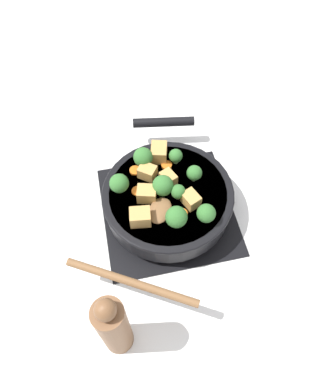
{
  "coord_description": "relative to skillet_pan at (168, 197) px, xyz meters",
  "views": [
    {
      "loc": [
        -0.1,
        -0.45,
        0.79
      ],
      "look_at": [
        0.0,
        0.0,
        0.08
      ],
      "focal_mm": 35.0,
      "sensor_mm": 36.0,
      "label": 1
    }
  ],
  "objects": [
    {
      "name": "ground_plane",
      "position": [
        -0.0,
        -0.0,
        -0.06
      ],
      "size": [
        2.4,
        2.4,
        0.0
      ],
      "primitive_type": "plane",
      "color": "white"
    },
    {
      "name": "front_burner_grate",
      "position": [
        -0.0,
        -0.0,
        -0.05
      ],
      "size": [
        0.31,
        0.31,
        0.03
      ],
      "color": "black",
      "rests_on": "ground_plane"
    },
    {
      "name": "skillet_pan",
      "position": [
        0.0,
        0.0,
        0.0
      ],
      "size": [
        0.3,
        0.4,
        0.06
      ],
      "color": "black",
      "rests_on": "front_burner_grate"
    },
    {
      "name": "wooden_spoon",
      "position": [
        -0.08,
        -0.14,
        0.03
      ],
      "size": [
        0.24,
        0.26,
        0.02
      ],
      "color": "brown",
      "rests_on": "skillet_pan"
    },
    {
      "name": "tofu_cube_center_large",
      "position": [
        0.01,
        0.02,
        0.04
      ],
      "size": [
        0.04,
        0.04,
        0.03
      ],
      "primitive_type": "cube",
      "rotation": [
        0.0,
        0.0,
        2.0
      ],
      "color": "tan",
      "rests_on": "skillet_pan"
    },
    {
      "name": "tofu_cube_near_handle",
      "position": [
        -0.05,
        -0.01,
        0.04
      ],
      "size": [
        0.05,
        0.04,
        0.03
      ],
      "primitive_type": "cube",
      "rotation": [
        0.0,
        0.0,
        2.88
      ],
      "color": "tan",
      "rests_on": "skillet_pan"
    },
    {
      "name": "tofu_cube_east_chunk",
      "position": [
        -0.04,
        0.05,
        0.04
      ],
      "size": [
        0.05,
        0.05,
        0.03
      ],
      "primitive_type": "cube",
      "rotation": [
        0.0,
        0.0,
        2.51
      ],
      "color": "tan",
      "rests_on": "skillet_pan"
    },
    {
      "name": "tofu_cube_west_chunk",
      "position": [
        -0.07,
        -0.06,
        0.04
      ],
      "size": [
        0.05,
        0.04,
        0.03
      ],
      "primitive_type": "cube",
      "rotation": [
        0.0,
        0.0,
        3.02
      ],
      "color": "tan",
      "rests_on": "skillet_pan"
    },
    {
      "name": "tofu_cube_back_piece",
      "position": [
        0.04,
        -0.04,
        0.04
      ],
      "size": [
        0.04,
        0.05,
        0.03
      ],
      "primitive_type": "cube",
      "rotation": [
        0.0,
        0.0,
        1.98
      ],
      "color": "tan",
      "rests_on": "skillet_pan"
    },
    {
      "name": "tofu_cube_front_piece",
      "position": [
        -0.0,
        0.1,
        0.04
      ],
      "size": [
        0.05,
        0.05,
        0.04
      ],
      "primitive_type": "cube",
      "rotation": [
        0.0,
        0.0,
        1.31
      ],
      "color": "tan",
      "rests_on": "skillet_pan"
    },
    {
      "name": "broccoli_floret_near_spoon",
      "position": [
        -0.0,
        -0.08,
        0.05
      ],
      "size": [
        0.05,
        0.05,
        0.05
      ],
      "color": "#709956",
      "rests_on": "skillet_pan"
    },
    {
      "name": "broccoli_floret_center_top",
      "position": [
        -0.1,
        0.02,
        0.05
      ],
      "size": [
        0.04,
        0.04,
        0.05
      ],
      "color": "#709956",
      "rests_on": "skillet_pan"
    },
    {
      "name": "broccoli_floret_east_rim",
      "position": [
        -0.01,
        -0.0,
        0.05
      ],
      "size": [
        0.05,
        0.05,
        0.05
      ],
      "color": "#709956",
      "rests_on": "skillet_pan"
    },
    {
      "name": "broccoli_floret_west_rim",
      "position": [
        0.03,
        0.08,
        0.05
      ],
      "size": [
        0.03,
        0.03,
        0.04
      ],
      "color": "#709956",
      "rests_on": "skillet_pan"
    },
    {
      "name": "broccoli_floret_north_edge",
      "position": [
        0.06,
        0.02,
        0.05
      ],
      "size": [
        0.04,
        0.04,
        0.04
      ],
      "color": "#709956",
      "rests_on": "skillet_pan"
    },
    {
      "name": "broccoli_floret_south_cluster",
      "position": [
        0.06,
        -0.09,
        0.05
      ],
      "size": [
        0.04,
        0.04,
        0.05
      ],
      "color": "#709956",
      "rests_on": "skillet_pan"
    },
    {
      "name": "broccoli_floret_mid_floret",
      "position": [
        0.02,
        -0.02,
        0.05
      ],
      "size": [
        0.03,
        0.03,
        0.04
      ],
      "color": "#709956",
      "rests_on": "skillet_pan"
    },
    {
      "name": "broccoli_floret_small_inner",
      "position": [
        -0.04,
        0.08,
        0.05
      ],
      "size": [
        0.05,
        0.05,
        0.05
      ],
      "color": "#709956",
      "rests_on": "skillet_pan"
    },
    {
      "name": "carrot_slice_orange_thin",
      "position": [
        -0.07,
        0.01,
        0.03
      ],
      "size": [
        0.02,
        0.02,
        0.01
      ],
      "primitive_type": "cylinder",
      "color": "orange",
      "rests_on": "skillet_pan"
    },
    {
      "name": "carrot_slice_near_center",
      "position": [
        -0.06,
        0.07,
        0.03
      ],
      "size": [
        0.03,
        0.03,
        0.01
      ],
      "primitive_type": "cylinder",
      "color": "orange",
      "rests_on": "skillet_pan"
    },
    {
      "name": "carrot_slice_edge_slice",
      "position": [
        0.01,
        0.07,
        0.03
      ],
      "size": [
        0.03,
        0.03,
        0.01
      ],
      "primitive_type": "cylinder",
      "color": "orange",
      "rests_on": "skillet_pan"
    },
    {
      "name": "carrot_slice_under_broccoli",
      "position": [
        0.02,
        -0.06,
        0.03
      ],
      "size": [
        0.03,
        0.03,
        0.01
      ],
      "primitive_type": "cylinder",
      "color": "orange",
      "rests_on": "skillet_pan"
    },
    {
      "name": "pepper_mill",
      "position": [
        -0.16,
        -0.27,
        0.04
      ],
      "size": [
        0.06,
        0.06,
        0.23
      ],
      "color": "brown",
      "rests_on": "ground_plane"
    }
  ]
}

